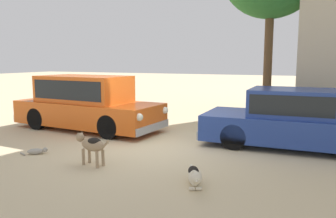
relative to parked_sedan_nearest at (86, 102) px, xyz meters
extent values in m
plane|color=#CCB78E|center=(2.68, -1.06, -0.83)|extent=(80.00, 80.00, 0.00)
cube|color=#D15619|center=(0.06, 0.00, -0.34)|extent=(4.62, 2.04, 0.68)
cube|color=#D15619|center=(-0.07, 0.01, 0.39)|extent=(2.80, 1.67, 0.77)
cube|color=black|center=(-0.07, 0.01, 0.40)|extent=(2.59, 1.67, 0.54)
cube|color=#999BA0|center=(2.28, -0.17, -0.57)|extent=(0.25, 1.67, 0.20)
cube|color=#999BA0|center=(-2.16, 0.17, -0.57)|extent=(0.25, 1.67, 0.20)
sphere|color=silver|center=(2.36, 0.49, -0.18)|extent=(0.20, 0.20, 0.20)
sphere|color=silver|center=(2.26, -0.85, -0.18)|extent=(0.20, 0.20, 0.20)
cube|color=red|center=(-2.11, 0.89, -0.17)|extent=(0.05, 0.18, 0.18)
cube|color=red|center=(-2.22, -0.56, -0.17)|extent=(0.05, 0.18, 0.18)
cylinder|color=black|center=(1.46, 0.64, -0.51)|extent=(0.66, 0.25, 0.65)
cylinder|color=black|center=(1.35, -0.86, -0.51)|extent=(0.66, 0.25, 0.65)
cylinder|color=black|center=(-1.23, 0.85, -0.51)|extent=(0.66, 0.25, 0.65)
cylinder|color=black|center=(-1.34, -0.65, -0.51)|extent=(0.66, 0.25, 0.65)
cube|color=navy|center=(5.86, 0.22, -0.37)|extent=(4.23, 1.86, 0.61)
cube|color=navy|center=(5.82, 0.22, 0.25)|extent=(1.96, 1.57, 0.64)
cube|color=black|center=(5.82, 0.22, 0.26)|extent=(1.80, 1.59, 0.44)
cube|color=#999BA0|center=(3.78, 0.18, -0.57)|extent=(0.15, 1.75, 0.20)
cube|color=red|center=(3.77, 0.96, -0.22)|extent=(0.04, 0.18, 0.18)
cube|color=red|center=(3.80, -0.59, -0.22)|extent=(0.04, 0.18, 0.18)
cylinder|color=black|center=(4.59, 0.99, -0.53)|extent=(0.61, 0.21, 0.60)
cylinder|color=black|center=(4.62, -0.59, -0.53)|extent=(0.61, 0.21, 0.60)
cylinder|color=#997F60|center=(2.16, -2.98, -0.67)|extent=(0.06, 0.06, 0.33)
cylinder|color=#997F60|center=(2.18, -2.82, -0.67)|extent=(0.06, 0.06, 0.33)
cylinder|color=#997F60|center=(2.52, -3.04, -0.67)|extent=(0.06, 0.06, 0.33)
cylinder|color=#997F60|center=(2.55, -2.87, -0.67)|extent=(0.06, 0.06, 0.33)
ellipsoid|color=#997F60|center=(2.35, -2.93, -0.41)|extent=(0.60, 0.30, 0.26)
ellipsoid|color=black|center=(2.39, -2.93, -0.34)|extent=(0.34, 0.26, 0.14)
sphere|color=#997F60|center=(2.01, -2.87, -0.30)|extent=(0.18, 0.18, 0.18)
cone|color=#997F60|center=(1.92, -2.86, -0.32)|extent=(0.11, 0.11, 0.10)
cone|color=#997F60|center=(2.00, -2.93, -0.22)|extent=(0.07, 0.07, 0.08)
cone|color=#997F60|center=(2.02, -2.82, -0.22)|extent=(0.07, 0.07, 0.08)
cylinder|color=#997F60|center=(2.70, -2.98, -0.34)|extent=(0.18, 0.07, 0.17)
cylinder|color=beige|center=(4.70, -3.34, -0.80)|extent=(0.12, 0.10, 0.06)
cylinder|color=beige|center=(4.60, -3.39, -0.80)|extent=(0.12, 0.10, 0.06)
ellipsoid|color=beige|center=(4.53, -3.10, -0.70)|extent=(0.45, 0.68, 0.27)
ellipsoid|color=black|center=(4.50, -3.05, -0.62)|extent=(0.32, 0.40, 0.15)
sphere|color=beige|center=(4.69, -3.46, -0.58)|extent=(0.19, 0.19, 0.19)
cone|color=beige|center=(4.74, -3.55, -0.60)|extent=(0.14, 0.14, 0.11)
cone|color=beige|center=(4.75, -3.43, -0.50)|extent=(0.09, 0.09, 0.09)
cone|color=beige|center=(4.64, -3.48, -0.50)|extent=(0.09, 0.09, 0.09)
cylinder|color=beige|center=(4.35, -2.73, -0.67)|extent=(0.14, 0.23, 0.05)
ellipsoid|color=gray|center=(0.70, -2.78, -0.76)|extent=(0.37, 0.33, 0.13)
sphere|color=gray|center=(0.86, -2.66, -0.74)|extent=(0.11, 0.11, 0.11)
cone|color=gray|center=(0.84, -2.64, -0.70)|extent=(0.05, 0.05, 0.04)
cone|color=gray|center=(0.87, -2.68, -0.70)|extent=(0.05, 0.05, 0.04)
cylinder|color=gray|center=(0.47, -2.93, -0.81)|extent=(0.22, 0.12, 0.04)
cylinder|color=brown|center=(4.85, 2.86, 0.99)|extent=(0.26, 0.26, 3.63)
camera|label=1|loc=(6.38, -8.37, 1.25)|focal=36.80mm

